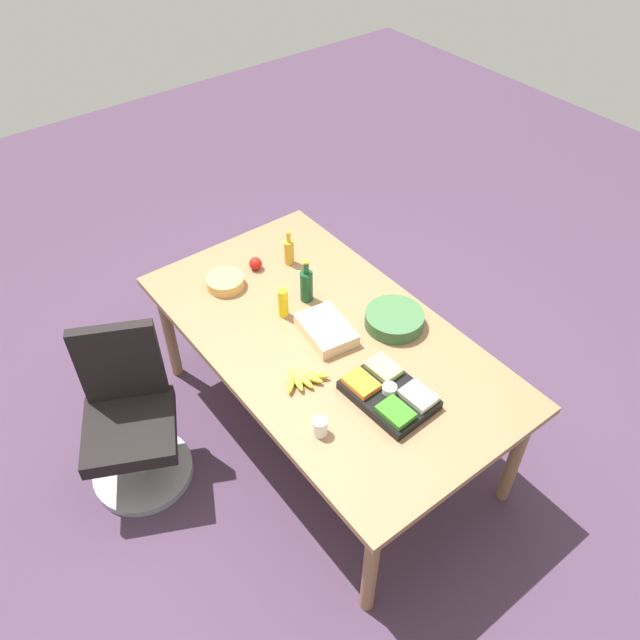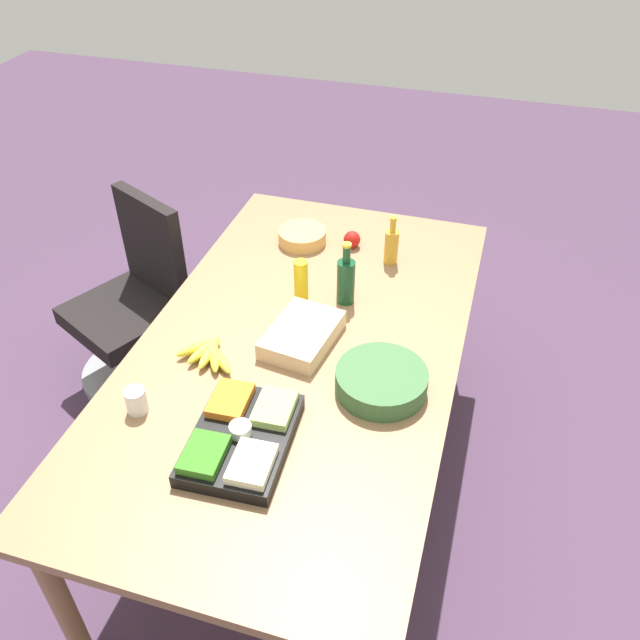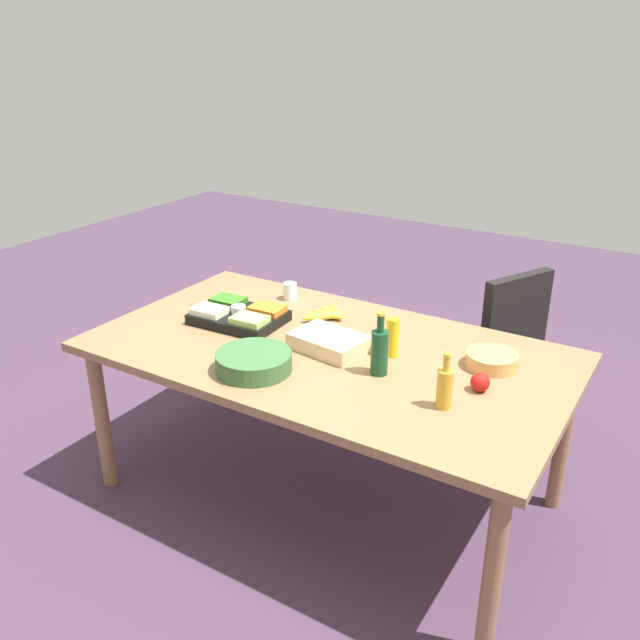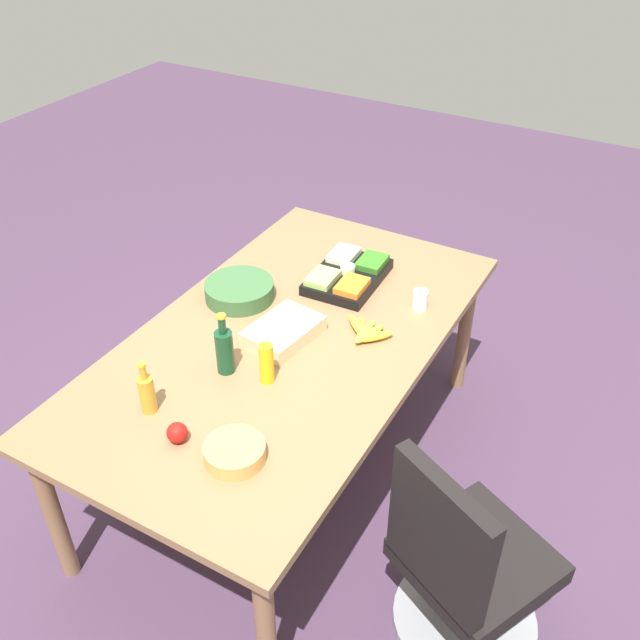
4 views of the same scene
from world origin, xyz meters
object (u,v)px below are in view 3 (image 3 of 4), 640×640
at_px(salad_bowl, 254,362).
at_px(banana_bunch, 328,314).
at_px(conference_table, 327,362).
at_px(dressing_bottle, 445,387).
at_px(office_chair, 486,369).
at_px(sheet_cake, 329,342).
at_px(apple_red, 480,382).
at_px(veggie_tray, 239,315).
at_px(chip_bowl, 492,360).
at_px(paper_cup, 290,291).
at_px(mustard_bottle, 392,337).
at_px(wine_bottle, 380,350).

bearing_deg(salad_bowl, banana_bunch, -87.82).
height_order(conference_table, salad_bowl, salad_bowl).
relative_size(dressing_bottle, banana_bunch, 0.91).
height_order(office_chair, sheet_cake, office_chair).
relative_size(banana_bunch, apple_red, 3.24).
bearing_deg(sheet_cake, banana_bunch, -57.89).
bearing_deg(sheet_cake, veggie_tray, -3.27).
height_order(chip_bowl, apple_red, apple_red).
height_order(sheet_cake, chip_bowl, sheet_cake).
bearing_deg(banana_bunch, office_chair, -129.99).
distance_m(paper_cup, salad_bowl, 0.82).
distance_m(conference_table, apple_red, 0.72).
xyz_separation_m(paper_cup, chip_bowl, (-1.16, 0.20, -0.01)).
height_order(sheet_cake, banana_bunch, sheet_cake).
bearing_deg(chip_bowl, salad_bowl, 33.71).
bearing_deg(conference_table, chip_bowl, -162.93).
distance_m(office_chair, mustard_bottle, 1.07).
relative_size(banana_bunch, salad_bowl, 0.78).
distance_m(office_chair, banana_bunch, 1.04).
xyz_separation_m(banana_bunch, salad_bowl, (-0.02, 0.63, 0.01)).
xyz_separation_m(chip_bowl, apple_red, (-0.03, 0.23, 0.01)).
bearing_deg(dressing_bottle, banana_bunch, -31.70).
bearing_deg(banana_bunch, chip_bowl, 174.70).
height_order(conference_table, chip_bowl, chip_bowl).
relative_size(paper_cup, banana_bunch, 0.37).
bearing_deg(apple_red, salad_bowl, 20.82).
distance_m(dressing_bottle, wine_bottle, 0.35).
bearing_deg(dressing_bottle, apple_red, -110.79).
relative_size(office_chair, dressing_bottle, 4.27).
distance_m(conference_table, sheet_cake, 0.11).
height_order(wine_bottle, salad_bowl, wine_bottle).
xyz_separation_m(conference_table, veggie_tray, (0.51, -0.02, 0.11)).
bearing_deg(paper_cup, banana_bunch, 158.20).
xyz_separation_m(conference_table, sheet_cake, (-0.01, 0.01, 0.11)).
bearing_deg(mustard_bottle, veggie_tray, 4.28).
height_order(conference_table, wine_bottle, wine_bottle).
distance_m(veggie_tray, apple_red, 1.22).
xyz_separation_m(paper_cup, mustard_bottle, (-0.75, 0.33, 0.04)).
bearing_deg(conference_table, apple_red, 178.57).
bearing_deg(banana_bunch, sheet_cake, 122.11).
distance_m(wine_bottle, chip_bowl, 0.49).
bearing_deg(wine_bottle, banana_bunch, -38.72).
bearing_deg(veggie_tray, sheet_cake, 176.73).
height_order(office_chair, salad_bowl, office_chair).
height_order(wine_bottle, apple_red, wine_bottle).
height_order(conference_table, mustard_bottle, mustard_bottle).
height_order(paper_cup, banana_bunch, paper_cup).
xyz_separation_m(wine_bottle, apple_red, (-0.40, -0.08, -0.07)).
xyz_separation_m(veggie_tray, paper_cup, (-0.04, -0.39, 0.01)).
bearing_deg(salad_bowl, apple_red, -159.18).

